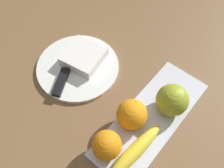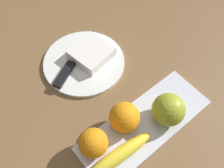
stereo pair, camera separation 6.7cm
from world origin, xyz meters
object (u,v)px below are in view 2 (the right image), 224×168
object	(u,v)px
dinner_plate	(84,62)
banana	(120,155)
fruit_tray	(145,125)
apple	(168,110)
orange_near_apple	(124,117)
folded_napkin	(92,53)
knife	(67,70)
orange_near_banana	(93,143)

from	to	relation	value
dinner_plate	banana	bearing A→B (deg)	-109.95
fruit_tray	banana	bearing A→B (deg)	-167.52
apple	orange_near_apple	size ratio (longest dim) A/B	1.09
folded_napkin	knife	world-z (taller)	folded_napkin
fruit_tray	folded_napkin	world-z (taller)	folded_napkin
apple	banana	xyz separation A→B (m)	(-0.16, -0.00, -0.02)
folded_napkin	knife	distance (m)	0.09
banana	apple	bearing A→B (deg)	6.08
orange_near_apple	fruit_tray	bearing A→B (deg)	-40.43
fruit_tray	banana	world-z (taller)	banana
orange_near_apple	orange_near_banana	bearing A→B (deg)	-178.91
fruit_tray	orange_near_apple	size ratio (longest dim) A/B	4.73
dinner_plate	knife	distance (m)	0.06
apple	dinner_plate	world-z (taller)	apple
apple	folded_napkin	xyz separation A→B (m)	(-0.02, 0.28, -0.03)
fruit_tray	apple	distance (m)	0.07
banana	dinner_plate	world-z (taller)	banana
apple	orange_near_banana	bearing A→B (deg)	164.74
apple	knife	size ratio (longest dim) A/B	0.48
dinner_plate	fruit_tray	bearing A→B (deg)	-90.00
banana	fruit_tray	bearing A→B (deg)	17.36
banana	orange_near_banana	distance (m)	0.07
banana	knife	bearing A→B (deg)	85.99
apple	knife	world-z (taller)	apple
fruit_tray	orange_near_apple	distance (m)	0.07
fruit_tray	banana	size ratio (longest dim) A/B	2.01
folded_napkin	banana	bearing A→B (deg)	-115.11
apple	dinner_plate	distance (m)	0.29
fruit_tray	dinner_plate	xyz separation A→B (m)	(0.00, 0.26, -0.00)
fruit_tray	knife	bearing A→B (deg)	102.60
orange_near_banana	dinner_plate	distance (m)	0.27
fruit_tray	dinner_plate	distance (m)	0.26
apple	orange_near_apple	distance (m)	0.11
orange_near_apple	orange_near_banana	distance (m)	0.09
fruit_tray	knife	xyz separation A→B (m)	(-0.06, 0.26, 0.01)
orange_near_banana	knife	distance (m)	0.24
apple	banana	distance (m)	0.16
dinner_plate	knife	bearing A→B (deg)	179.38
fruit_tray	dinner_plate	size ratio (longest dim) A/B	1.50
orange_near_apple	folded_napkin	world-z (taller)	orange_near_apple
dinner_plate	folded_napkin	bearing A→B (deg)	0.00
orange_near_apple	orange_near_banana	world-z (taller)	orange_near_apple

